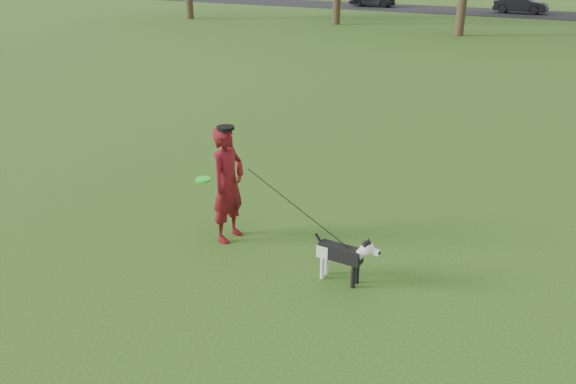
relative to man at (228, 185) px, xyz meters
The scene contains 6 objects.
ground 1.29m from the man, 23.34° to the right, with size 120.00×120.00×0.00m, color #285116.
road 39.65m from the man, 88.75° to the left, with size 120.00×7.00×0.02m, color black.
man is the anchor object (origin of this frame).
dog 2.12m from the man, ahead, with size 0.94×0.19×0.71m.
car_mid 39.71m from the man, 93.58° to the left, with size 1.30×3.73×1.23m, color black.
man_held_items 1.29m from the man, ahead, with size 2.66×0.40×1.30m.
Camera 1 is at (3.79, -5.79, 4.02)m, focal length 35.00 mm.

